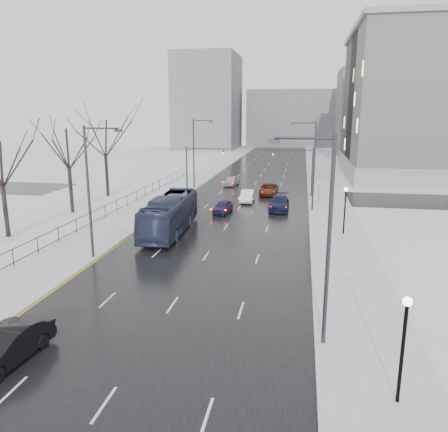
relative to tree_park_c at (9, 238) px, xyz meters
The scene contains 28 objects.
road 40.48m from the tree_park_c, 62.80° to the left, with size 16.00×150.00×0.04m, color black.
cross_road 30.30m from the tree_park_c, 52.37° to the left, with size 130.00×10.00×0.04m, color black.
sidewalk_left 36.88m from the tree_park_c, 77.47° to the left, with size 5.00×150.00×0.16m, color silver.
sidewalk_right 46.23m from the tree_park_c, 51.15° to the left, with size 5.00×150.00×0.16m, color silver.
park_strip 36.03m from the tree_park_c, 92.39° to the left, with size 14.00×150.00×0.12m, color white.
tree_park_c is the anchor object (origin of this frame).
tree_park_d 10.02m from the tree_park_c, 86.00° to the left, with size 8.75×8.75×12.50m, color black, non-canonical shape.
tree_park_e 20.00m from the tree_park_c, 89.14° to the left, with size 9.45×9.45×13.50m, color black, non-canonical shape.
iron_fence 8.19m from the tree_park_c, 47.49° to the left, with size 0.06×70.00×1.30m.
streetlight_r_near 30.64m from the tree_park_c, 27.70° to the right, with size 2.95×0.25×10.00m.
streetlight_r_mid 31.60m from the tree_park_c, 30.96° to the left, with size 2.95×0.25×10.00m.
streetlight_l_near 12.42m from the tree_park_c, 21.16° to the right, with size 2.95×0.25×10.00m.
streetlight_l_far 30.37m from the tree_park_c, 69.74° to the left, with size 2.95×0.25×10.00m.
lamppost_r_near 34.68m from the tree_park_c, 31.39° to the right, with size 0.36×0.36×4.28m.
lamppost_r_mid 30.25m from the tree_park_c, 11.50° to the left, with size 0.36×0.36×4.28m.
mast_signal_right 35.49m from the tree_park_c, 42.90° to the left, with size 6.10×0.33×6.50m.
mast_signal_left 26.79m from the tree_park_c, 65.03° to the left, with size 6.10×0.33×6.50m.
no_uturn_sign 34.24m from the tree_park_c, 35.83° to the left, with size 0.60×0.06×2.70m.
bldg_far_right 102.78m from the tree_park_c, 62.93° to the left, with size 24.00×20.00×22.00m, color slate.
bldg_far_left 102.03m from the tree_park_c, 91.98° to the left, with size 18.00×22.00×28.00m, color slate.
bldg_far_center 118.50m from the tree_park_c, 79.02° to the left, with size 30.00×18.00×18.00m, color slate.
sedan_left_near 22.33m from the tree_park_c, 54.24° to the right, with size 1.68×4.83×1.59m, color black.
bus 14.47m from the tree_park_c, 17.49° to the left, with size 2.84×12.12×3.38m, color #262E4B.
sedan_center_near 21.54m from the tree_park_c, 37.40° to the left, with size 1.62×4.02×1.37m, color #28194C.
sedan_right_near 27.36m from the tree_park_c, 45.95° to the left, with size 1.55×4.44×1.46m, color white.
sedan_right_cross 32.77m from the tree_park_c, 49.49° to the left, with size 2.46×5.33×1.48m, color #551D0E.
sedan_right_far 28.00m from the tree_park_c, 34.16° to the left, with size 2.23×5.49×1.59m, color #121536.
sedan_center_far 35.18m from the tree_park_c, 64.71° to the left, with size 1.71×4.24×1.44m, color #AEB1B3.
Camera 1 is at (7.06, -9.49, 10.87)m, focal length 35.00 mm.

